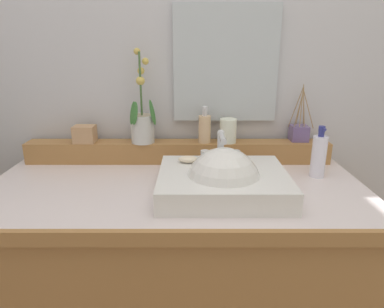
{
  "coord_description": "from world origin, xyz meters",
  "views": [
    {
      "loc": [
        0.06,
        -1.09,
        1.3
      ],
      "look_at": [
        0.06,
        -0.02,
        0.95
      ],
      "focal_mm": 31.49,
      "sensor_mm": 36.0,
      "label": 1
    }
  ],
  "objects": [
    {
      "name": "mirror",
      "position": [
        0.2,
        0.31,
        1.23
      ],
      "size": [
        0.42,
        0.02,
        0.46
      ],
      "primitive_type": "cube",
      "color": "silver"
    },
    {
      "name": "trinket_box",
      "position": [
        -0.38,
        0.25,
        0.95
      ],
      "size": [
        0.09,
        0.07,
        0.07
      ],
      "primitive_type": "cube",
      "rotation": [
        0.0,
        0.0,
        -0.02
      ],
      "color": "tan",
      "rests_on": "back_ledge"
    },
    {
      "name": "soap_bar",
      "position": [
        0.05,
        0.03,
        0.92
      ],
      "size": [
        0.07,
        0.04,
        0.02
      ],
      "primitive_type": "ellipsoid",
      "color": "beige",
      "rests_on": "sink_basin"
    },
    {
      "name": "lotion_bottle",
      "position": [
        0.53,
        0.08,
        0.91
      ],
      "size": [
        0.05,
        0.06,
        0.19
      ],
      "color": "white",
      "rests_on": "vanity_cabinet"
    },
    {
      "name": "reed_diffuser",
      "position": [
        0.51,
        0.27,
        0.95
      ],
      "size": [
        0.1,
        0.08,
        0.23
      ],
      "color": "slate",
      "rests_on": "back_ledge"
    },
    {
      "name": "vanity_cabinet",
      "position": [
        0.0,
        -0.0,
        0.42
      ],
      "size": [
        1.33,
        0.64,
        0.84
      ],
      "color": "#A8743F",
      "rests_on": "ground"
    },
    {
      "name": "tumbler_cup",
      "position": [
        0.21,
        0.25,
        0.97
      ],
      "size": [
        0.07,
        0.07,
        0.1
      ],
      "primitive_type": "cylinder",
      "color": "white",
      "rests_on": "back_ledge"
    },
    {
      "name": "potted_plant",
      "position": [
        -0.14,
        0.25,
        1.0
      ],
      "size": [
        0.12,
        0.11,
        0.37
      ],
      "color": "silver",
      "rests_on": "back_ledge"
    },
    {
      "name": "wall_back",
      "position": [
        0.0,
        0.42,
        1.29
      ],
      "size": [
        2.91,
        0.2,
        2.59
      ],
      "primitive_type": "cube",
      "color": "silver",
      "rests_on": "ground"
    },
    {
      "name": "sink_basin",
      "position": [
        0.16,
        -0.07,
        0.87
      ],
      "size": [
        0.42,
        0.35,
        0.27
      ],
      "color": "white",
      "rests_on": "vanity_cabinet"
    },
    {
      "name": "soap_dispenser",
      "position": [
        0.11,
        0.24,
        0.98
      ],
      "size": [
        0.05,
        0.05,
        0.15
      ],
      "color": "#DFB98B",
      "rests_on": "back_ledge"
    },
    {
      "name": "back_ledge",
      "position": [
        0.0,
        0.26,
        0.88
      ],
      "size": [
        1.26,
        0.09,
        0.09
      ],
      "primitive_type": "cube",
      "color": "#A8743F",
      "rests_on": "vanity_cabinet"
    }
  ]
}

